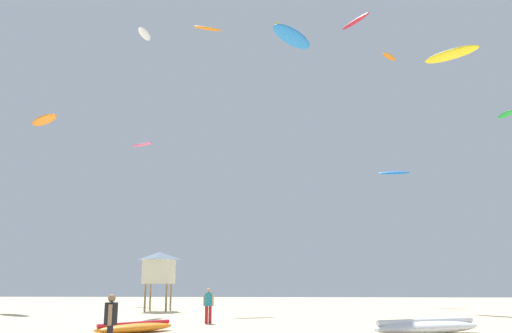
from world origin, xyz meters
TOP-DOWN VIEW (x-y plane):
  - person_foreground at (-3.61, 4.94)m, footprint 0.39×0.56m
  - person_midground at (-2.33, 16.54)m, footprint 0.56×0.39m
  - kite_grounded_near at (-4.68, 11.51)m, footprint 3.23×3.54m
  - kite_grounded_mid at (7.19, 11.43)m, footprint 5.21×3.48m
  - lifeguard_tower at (-7.44, 27.38)m, footprint 2.30×2.30m
  - kite_aloft_0 at (10.59, 15.88)m, footprint 2.81×2.63m
  - kite_aloft_1 at (12.05, 38.24)m, footprint 2.96×1.17m
  - kite_aloft_2 at (-12.81, 40.71)m, footprint 2.65×1.89m
  - kite_aloft_3 at (13.02, 41.86)m, footprint 2.20×2.53m
  - kite_aloft_4 at (-5.38, 34.44)m, footprint 2.89×1.77m
  - kite_aloft_5 at (2.18, 18.67)m, footprint 3.04×3.77m
  - kite_aloft_6 at (-10.62, 31.87)m, footprint 1.01×2.58m
  - kite_aloft_7 at (8.93, 37.34)m, footprint 3.09×3.98m
  - kite_aloft_8 at (-18.57, 30.83)m, footprint 3.92×3.80m
  - kite_aloft_9 at (20.11, 31.80)m, footprint 1.01×2.19m

SIDE VIEW (x-z plane):
  - kite_grounded_near at x=-4.68m, z-range -0.01..0.44m
  - kite_grounded_mid at x=7.19m, z-range -0.01..0.60m
  - person_foreground at x=-3.61m, z-range 0.14..1.86m
  - person_midground at x=-2.33m, z-range 0.15..1.88m
  - lifeguard_tower at x=-7.44m, z-range 0.98..5.13m
  - kite_aloft_1 at x=12.05m, z-range 11.76..12.32m
  - kite_aloft_0 at x=10.59m, z-range 13.72..14.19m
  - kite_aloft_8 at x=-18.57m, z-range 15.15..15.64m
  - kite_aloft_9 at x=20.11m, z-range 15.39..15.81m
  - kite_aloft_2 at x=-12.81m, z-range 15.56..15.93m
  - kite_aloft_5 at x=2.18m, z-range 16.17..16.91m
  - kite_aloft_6 at x=-10.62m, z-range 23.30..23.95m
  - kite_aloft_4 at x=-5.38m, z-range 25.08..25.55m
  - kite_aloft_3 at x=13.02m, z-range 25.24..25.51m
  - kite_aloft_7 at x=8.93m, z-range 26.72..27.68m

